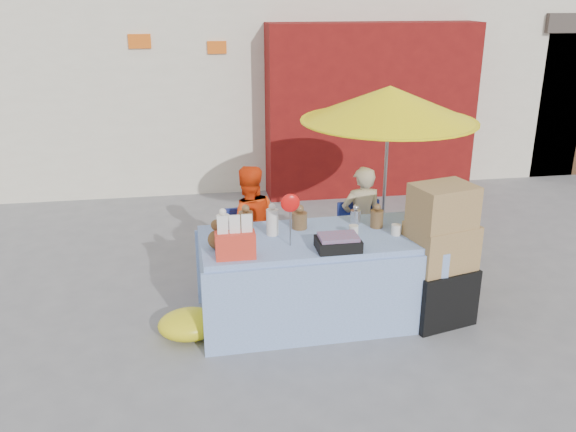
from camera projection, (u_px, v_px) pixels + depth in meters
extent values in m
plane|color=slate|center=(266.00, 343.00, 5.57)|extent=(80.00, 80.00, 0.00)
cube|color=silver|center=(215.00, 36.00, 11.27)|extent=(12.00, 5.00, 4.50)
cube|color=maroon|center=(371.00, 111.00, 9.35)|extent=(3.20, 0.60, 2.60)
cube|color=#4C331E|center=(559.00, 92.00, 11.72)|extent=(2.60, 3.00, 2.40)
cube|color=#3F3833|center=(570.00, 18.00, 11.25)|extent=(2.80, 3.20, 0.30)
cube|color=#E35D13|center=(140.00, 41.00, 8.72)|extent=(0.32, 0.04, 0.20)
cube|color=#E35D13|center=(217.00, 47.00, 8.92)|extent=(0.28, 0.04, 0.18)
cube|color=#95B4EE|center=(316.00, 277.00, 5.88)|extent=(2.20, 1.03, 0.86)
cube|color=#95B4EE|center=(329.00, 305.00, 5.42)|extent=(2.23, 0.10, 0.80)
cube|color=#95B4EE|center=(304.00, 259.00, 6.35)|extent=(2.23, 0.10, 0.80)
cylinder|color=white|center=(223.00, 226.00, 5.70)|extent=(0.13, 0.13, 0.21)
cylinder|color=brown|center=(246.00, 221.00, 5.85)|extent=(0.14, 0.14, 0.18)
cylinder|color=white|center=(272.00, 222.00, 5.72)|extent=(0.12, 0.12, 0.25)
cylinder|color=brown|center=(300.00, 220.00, 5.89)|extent=(0.15, 0.15, 0.16)
cylinder|color=#B2B2B7|center=(356.00, 217.00, 6.02)|extent=(0.11, 0.11, 0.14)
cylinder|color=brown|center=(377.00, 219.00, 5.92)|extent=(0.13, 0.13, 0.17)
cylinder|color=white|center=(353.00, 231.00, 5.72)|extent=(0.09, 0.09, 0.10)
cylinder|color=white|center=(396.00, 230.00, 5.74)|extent=(0.09, 0.09, 0.10)
sphere|color=brown|center=(217.00, 239.00, 5.42)|extent=(0.17, 0.17, 0.17)
ellipsoid|color=red|center=(290.00, 203.00, 5.38)|extent=(0.17, 0.06, 0.17)
cube|color=red|center=(235.00, 245.00, 5.23)|extent=(0.35, 0.17, 0.23)
cube|color=black|center=(338.00, 244.00, 5.42)|extent=(0.40, 0.29, 0.10)
cube|color=navy|center=(251.00, 269.00, 6.53)|extent=(0.52, 0.50, 0.45)
cube|color=navy|center=(246.00, 225.00, 6.58)|extent=(0.48, 0.08, 0.40)
cube|color=navy|center=(363.00, 261.00, 6.72)|extent=(0.52, 0.50, 0.45)
cube|color=navy|center=(358.00, 218.00, 6.78)|extent=(0.48, 0.08, 0.40)
imported|color=#F83E0D|center=(248.00, 226.00, 6.52)|extent=(0.69, 0.56, 1.33)
imported|color=tan|center=(361.00, 222.00, 6.72)|extent=(0.48, 0.34, 1.26)
cylinder|color=gray|center=(385.00, 185.00, 6.78)|extent=(0.04, 0.04, 2.00)
cone|color=#FFE80D|center=(389.00, 104.00, 6.47)|extent=(1.90, 1.90, 0.38)
cylinder|color=#FFE80D|center=(388.00, 120.00, 6.53)|extent=(1.90, 1.90, 0.02)
cube|color=black|center=(436.00, 293.00, 5.89)|extent=(0.73, 0.65, 0.57)
cube|color=#A77F4B|center=(441.00, 245.00, 5.71)|extent=(0.68, 0.58, 0.43)
cube|color=#A77F4B|center=(443.00, 205.00, 5.55)|extent=(0.63, 0.53, 0.39)
ellipsoid|color=yellow|center=(189.00, 324.00, 5.63)|extent=(0.63, 0.53, 0.26)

